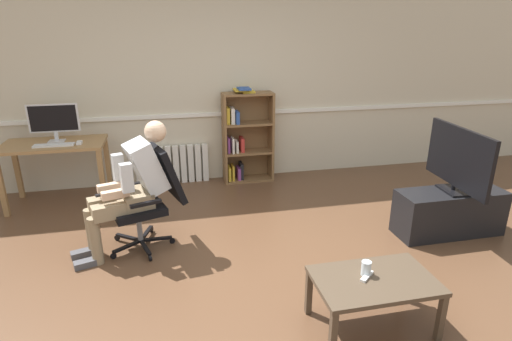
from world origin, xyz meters
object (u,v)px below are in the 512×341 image
Objects in this scene: imac_monitor at (54,120)px; person_seated at (131,185)px; tv_stand at (449,212)px; bookshelf at (245,137)px; tv_screen at (458,159)px; drinking_glass at (366,268)px; radiator at (172,165)px; office_chair at (151,194)px; keyboard at (54,145)px; spare_remote at (367,276)px; computer_mouse at (79,143)px; computer_desk at (55,152)px; coffee_table at (374,285)px.

imac_monitor is 1.72m from person_seated.
person_seated reaches higher than tv_stand.
bookshelf is 1.32× the size of tv_screen.
tv_stand is at bearing 35.74° from drinking_glass.
radiator is 3.41m from drinking_glass.
drinking_glass is at bearing 26.78° from office_chair.
imac_monitor is 0.45× the size of person_seated.
keyboard is 4.35m from tv_screen.
tv_screen reaches higher than spare_remote.
office_chair reaches higher than drinking_glass.
computer_mouse reaches higher than tv_stand.
computer_desk is 1.37× the size of coffee_table.
imac_monitor is (0.03, 0.08, 0.37)m from computer_desk.
radiator is 3.45m from tv_stand.
office_chair reaches higher than spare_remote.
office_chair is (-0.23, -1.66, 0.27)m from radiator.
person_seated is at bearing -62.00° from computer_mouse.
radiator reaches higher than drinking_glass.
spare_remote is at bearing 26.09° from office_chair.
drinking_glass is (-0.04, 0.06, 0.10)m from coffee_table.
computer_desk is at bearing 157.39° from tv_stand.
keyboard is 4.12× the size of drinking_glass.
drinking_glass is 0.70× the size of spare_remote.
office_chair is 2.19m from coffee_table.
person_seated is at bearing -171.92° from spare_remote.
drinking_glass is (2.61, -2.77, -0.19)m from computer_desk.
keyboard is at bearing 158.89° from tv_stand.
keyboard is at bearing -86.87° from imac_monitor.
computer_mouse is 0.10× the size of radiator.
computer_mouse is at bearing -179.56° from spare_remote.
imac_monitor reaches higher than spare_remote.
person_seated is (0.64, -1.20, -0.12)m from computer_mouse.
coffee_table is (1.53, -1.56, -0.18)m from office_chair.
computer_desk is at bearing -110.24° from imac_monitor.
coffee_table is 0.08m from spare_remote.
tv_stand is at bearing 65.25° from person_seated.
bookshelf is 8.62× the size of spare_remote.
computer_mouse is at bearing 130.77° from coffee_table.
imac_monitor is at bearing 145.04° from computer_mouse.
radiator is at bearing 161.39° from spare_remote.
spare_remote is (2.60, -2.81, -0.24)m from computer_desk.
person_seated is at bearing -56.65° from imac_monitor.
bookshelf reaches higher than drinking_glass.
tv_screen is 1.16× the size of coffee_table.
bookshelf is at bearing 45.10° from tv_screen.
computer_desk reaches higher than tv_stand.
computer_mouse is at bearing -21.11° from computer_desk.
coffee_table is at bearing -46.91° from computer_desk.
computer_mouse is 3.52m from drinking_glass.
bookshelf is 3.12m from spare_remote.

